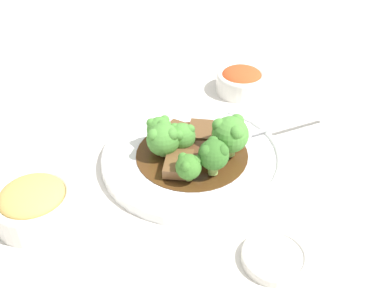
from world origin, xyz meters
name	(u,v)px	position (x,y,z in m)	size (l,w,h in m)	color
ground_plane	(192,161)	(0.00, 0.00, 0.00)	(4.00, 4.00, 0.00)	silver
main_plate	(192,156)	(0.00, 0.00, 0.01)	(0.28, 0.28, 0.02)	white
beef_strip_0	(172,133)	(-0.05, 0.02, 0.02)	(0.03, 0.06, 0.01)	brown
beef_strip_1	(204,153)	(0.02, 0.00, 0.03)	(0.08, 0.06, 0.01)	#56331E
beef_strip_2	(200,131)	(-0.01, 0.05, 0.03)	(0.05, 0.06, 0.01)	brown
beef_strip_3	(176,163)	(0.00, -0.04, 0.03)	(0.06, 0.07, 0.01)	brown
broccoli_floret_0	(214,154)	(0.05, -0.03, 0.05)	(0.04, 0.04, 0.06)	#8EB756
broccoli_floret_1	(181,136)	(-0.02, 0.00, 0.04)	(0.04, 0.04, 0.04)	#7FA84C
broccoli_floret_2	(230,134)	(0.05, 0.02, 0.06)	(0.06, 0.06, 0.06)	#7FA84C
broccoli_floret_3	(163,139)	(-0.04, -0.02, 0.05)	(0.05, 0.05, 0.05)	#8EB756
broccoli_floret_4	(189,166)	(0.02, -0.06, 0.04)	(0.04, 0.04, 0.04)	#7FA84C
broccoli_floret_5	(160,129)	(-0.05, -0.01, 0.05)	(0.04, 0.04, 0.05)	#7FA84C
serving_spoon	(242,135)	(0.06, 0.07, 0.03)	(0.16, 0.19, 0.01)	silver
side_bowl_kimchi	(241,80)	(-0.01, 0.24, 0.02)	(0.10, 0.10, 0.05)	white
side_bowl_appetizer	(34,203)	(-0.13, -0.20, 0.03)	(0.11, 0.11, 0.05)	white
sauce_dish	(274,257)	(0.18, -0.13, 0.01)	(0.08, 0.08, 0.01)	white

